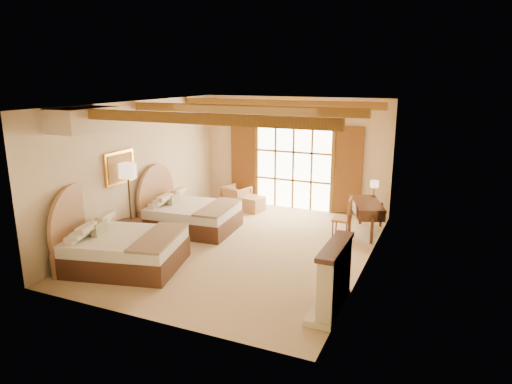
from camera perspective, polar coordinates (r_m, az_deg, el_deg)
The scene contains 19 objects.
floor at distance 10.44m, azimuth -1.71°, elevation -6.82°, with size 7.00×7.00×0.00m, color #CDB388.
wall_back at distance 13.16m, azimuth 4.80°, elevation 4.82°, with size 5.50×5.50×0.00m, color beige.
wall_left at distance 11.41m, azimuth -14.37°, elevation 2.93°, with size 7.00×7.00×0.00m, color beige.
wall_right at distance 9.17m, azimuth 13.95°, elevation 0.21°, with size 7.00×7.00×0.00m, color beige.
ceiling at distance 9.75m, azimuth -1.85°, elevation 10.98°, with size 7.00×7.00×0.00m, color #B27538.
ceiling_beams at distance 9.76m, azimuth -1.84°, elevation 10.28°, with size 5.39×4.60×0.18m, color olive, non-canonical shape.
french_doors at distance 13.17m, azimuth 4.68°, elevation 3.28°, with size 3.95×0.08×2.60m.
fireplace at distance 7.70m, azimuth 9.64°, elevation -10.93°, with size 0.46×1.40×1.16m.
painting at distance 10.78m, azimuth -16.65°, elevation 2.94°, with size 0.06×0.95×0.75m.
canopy_valance at distance 9.50m, azimuth -20.63°, elevation 8.48°, with size 0.70×1.40×0.45m, color #F8E8CA.
bed_near at distance 9.72m, azimuth -16.89°, elevation -6.34°, with size 2.58×2.14×1.46m.
bed_far at distance 11.61m, azimuth -8.66°, elevation -2.57°, with size 2.25×1.77×1.40m.
nightstand at distance 10.94m, azimuth -15.57°, elevation -4.83°, with size 0.46×0.46×0.55m, color #4B2D1B.
floor_lamp at distance 10.70m, azimuth -15.72°, elevation 1.99°, with size 0.39×0.39×1.86m.
armchair at distance 13.42m, azimuth -2.47°, elevation -0.56°, with size 0.68×0.70×0.64m, color #A2704F.
ottoman at distance 13.06m, azimuth -0.43°, elevation -1.49°, with size 0.56×0.56×0.41m, color #AD7C55.
desk at distance 11.49m, azimuth 13.62°, elevation -3.02°, with size 1.10×1.59×0.79m.
desk_chair at distance 11.19m, azimuth 10.75°, elevation -4.00°, with size 0.43×0.43×0.95m.
desk_lamp at distance 11.87m, azimuth 14.59°, elevation 0.91°, with size 0.21×0.21×0.42m.
Camera 1 is at (4.19, -8.79, 3.78)m, focal length 32.00 mm.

